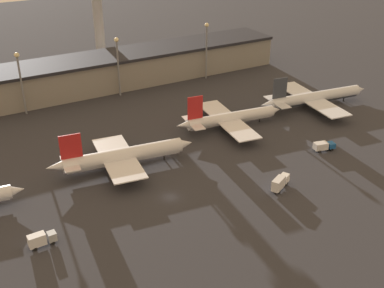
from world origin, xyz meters
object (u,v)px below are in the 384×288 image
airplane_2 (230,118)px  airplane_3 (314,98)px  service_vehicle_3 (323,146)px  airplane_1 (123,156)px  service_vehicle_1 (41,239)px  service_vehicle_0 (280,182)px  control_tower (98,12)px

airplane_2 → airplane_3: bearing=6.9°
service_vehicle_3 → airplane_1: bearing=173.1°
airplane_3 → service_vehicle_3: bearing=-120.4°
airplane_1 → service_vehicle_1: size_ratio=6.91×
service_vehicle_0 → service_vehicle_3: size_ratio=1.09×
service_vehicle_1 → control_tower: (59.42, 119.14, 23.05)m
airplane_3 → service_vehicle_0: (-48.61, -39.27, -1.53)m
service_vehicle_3 → control_tower: control_tower is taller
airplane_1 → service_vehicle_3: 62.60m
service_vehicle_1 → service_vehicle_3: size_ratio=0.88×
service_vehicle_1 → service_vehicle_3: service_vehicle_1 is taller
airplane_1 → service_vehicle_3: (58.71, -21.61, -2.21)m
service_vehicle_3 → airplane_3: bearing=65.2°
airplane_1 → service_vehicle_0: (32.49, -32.29, -1.78)m
service_vehicle_1 → service_vehicle_3: bearing=-0.2°
airplane_2 → service_vehicle_3: airplane_2 is taller
airplane_3 → service_vehicle_0: bearing=-133.4°
service_vehicle_1 → control_tower: size_ratio=0.15×
airplane_2 → airplane_3: 38.22m
airplane_1 → control_tower: control_tower is taller
service_vehicle_0 → service_vehicle_1: (-62.68, 8.24, -0.17)m
airplane_1 → airplane_3: 81.41m
service_vehicle_0 → service_vehicle_1: 63.22m
airplane_1 → service_vehicle_3: airplane_1 is taller
airplane_3 → service_vehicle_3: airplane_3 is taller
airplane_2 → service_vehicle_0: 41.15m
airplane_2 → service_vehicle_0: bearing=-96.9°
airplane_3 → control_tower: bearing=128.2°
airplane_2 → airplane_3: size_ratio=0.85×
service_vehicle_0 → control_tower: control_tower is taller
service_vehicle_0 → service_vehicle_3: bearing=-4.5°
control_tower → service_vehicle_0: bearing=-88.5°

